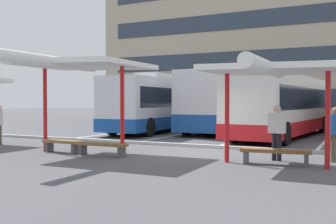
# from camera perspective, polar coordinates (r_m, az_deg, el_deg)

# --- Properties ---
(ground_plane) EXTENTS (160.00, 160.00, 0.00)m
(ground_plane) POSITION_cam_1_polar(r_m,az_deg,el_deg) (14.30, 4.12, -5.86)
(ground_plane) COLOR #515156
(terminal_building) EXTENTS (44.18, 10.99, 18.49)m
(terminal_building) POSITION_cam_1_polar(r_m,az_deg,el_deg) (45.26, 19.43, 9.09)
(terminal_building) COLOR tan
(terminal_building) RESTS_ON ground
(coach_bus_0) EXTENTS (2.85, 11.93, 3.52)m
(coach_bus_0) POSITION_cam_1_polar(r_m,az_deg,el_deg) (25.02, -0.59, 1.03)
(coach_bus_0) COLOR silver
(coach_bus_0) RESTS_ON ground
(coach_bus_1) EXTENTS (2.74, 11.18, 3.82)m
(coach_bus_1) POSITION_cam_1_polar(r_m,az_deg,el_deg) (24.84, 8.85, 1.33)
(coach_bus_1) COLOR silver
(coach_bus_1) RESTS_ON ground
(coach_bus_2) EXTENTS (3.56, 11.55, 3.44)m
(coach_bus_2) POSITION_cam_1_polar(r_m,az_deg,el_deg) (21.31, 16.38, 0.81)
(coach_bus_2) COLOR silver
(coach_bus_2) RESTS_ON ground
(lane_stripe_0) EXTENTS (0.16, 14.00, 0.01)m
(lane_stripe_0) POSITION_cam_1_polar(r_m,az_deg,el_deg) (25.94, -3.84, -2.55)
(lane_stripe_0) COLOR white
(lane_stripe_0) RESTS_ON ground
(lane_stripe_1) EXTENTS (0.16, 14.00, 0.01)m
(lane_stripe_1) POSITION_cam_1_polar(r_m,az_deg,el_deg) (24.27, 3.98, -2.83)
(lane_stripe_1) COLOR white
(lane_stripe_1) RESTS_ON ground
(lane_stripe_2) EXTENTS (0.16, 14.00, 0.01)m
(lane_stripe_2) POSITION_cam_1_polar(r_m,az_deg,el_deg) (23.11, 12.77, -3.08)
(lane_stripe_2) COLOR white
(lane_stripe_2) RESTS_ON ground
(lane_stripe_3) EXTENTS (0.16, 14.00, 0.01)m
(lane_stripe_3) POSITION_cam_1_polar(r_m,az_deg,el_deg) (22.55, 22.24, -3.26)
(lane_stripe_3) COLOR white
(lane_stripe_3) RESTS_ON ground
(waiting_shelter_1) EXTENTS (4.34, 5.31, 3.27)m
(waiting_shelter_1) POSITION_cam_1_polar(r_m,az_deg,el_deg) (13.92, -13.09, 6.49)
(waiting_shelter_1) COLOR red
(waiting_shelter_1) RESTS_ON ground
(bench_1) EXTENTS (1.51, 0.43, 0.45)m
(bench_1) POSITION_cam_1_polar(r_m,az_deg,el_deg) (14.75, -15.00, -4.39)
(bench_1) COLOR brown
(bench_1) RESTS_ON ground
(bench_2) EXTENTS (1.87, 0.46, 0.45)m
(bench_2) POSITION_cam_1_polar(r_m,az_deg,el_deg) (13.56, -9.52, -4.83)
(bench_2) COLOR brown
(bench_2) RESTS_ON ground
(waiting_shelter_2) EXTENTS (3.82, 4.65, 2.90)m
(waiting_shelter_2) POSITION_cam_1_polar(r_m,az_deg,el_deg) (11.45, 14.88, 5.71)
(waiting_shelter_2) COLOR red
(waiting_shelter_2) RESTS_ON ground
(bench_3) EXTENTS (2.03, 0.63, 0.45)m
(bench_3) POSITION_cam_1_polar(r_m,az_deg,el_deg) (11.95, 15.22, -5.70)
(bench_3) COLOR brown
(bench_3) RESTS_ON ground
(platform_kerb) EXTENTS (44.00, 0.24, 0.12)m
(platform_kerb) POSITION_cam_1_polar(r_m,az_deg,el_deg) (15.79, 6.33, -4.95)
(platform_kerb) COLOR #ADADA8
(platform_kerb) RESTS_ON ground
(waiting_passenger_0) EXTENTS (0.49, 0.50, 1.67)m
(waiting_passenger_0) POSITION_cam_1_polar(r_m,az_deg,el_deg) (18.20, -23.07, -1.35)
(waiting_passenger_0) COLOR brown
(waiting_passenger_0) RESTS_ON ground
(waiting_passenger_1) EXTENTS (0.51, 0.48, 1.67)m
(waiting_passenger_1) POSITION_cam_1_polar(r_m,az_deg,el_deg) (13.00, 22.98, -2.43)
(waiting_passenger_1) COLOR brown
(waiting_passenger_1) RESTS_ON ground
(waiting_passenger_2) EXTENTS (0.54, 0.35, 1.73)m
(waiting_passenger_2) POSITION_cam_1_polar(r_m,az_deg,el_deg) (12.71, 15.39, -2.28)
(waiting_passenger_2) COLOR black
(waiting_passenger_2) RESTS_ON ground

